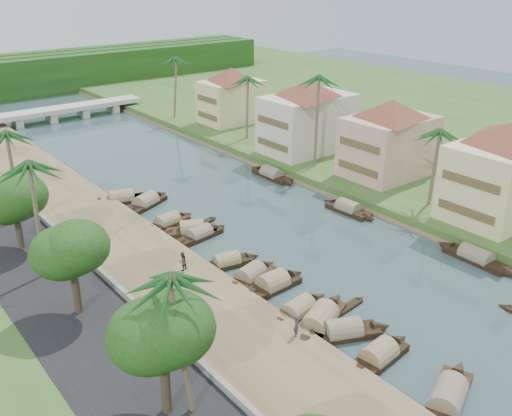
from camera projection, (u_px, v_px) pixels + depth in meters
ground at (361, 271)px, 52.93m from camera, size 220.00×220.00×0.00m
left_bank at (108, 239)px, 58.14m from camera, size 10.00×180.00×0.80m
right_bank at (346, 168)px, 77.95m from camera, size 16.00×180.00×1.20m
road at (23, 261)px, 53.19m from camera, size 8.00×180.00×1.40m
retaining_wall at (67, 242)px, 55.38m from camera, size 0.40×180.00×1.10m
far_right_fill at (494, 125)px, 99.00m from camera, size 60.00×220.00×1.15m
treeline at (17, 76)px, 123.65m from camera, size 120.00×14.00×8.00m
bridge at (67, 110)px, 104.30m from camera, size 28.00×4.00×2.40m
building_near at (503, 170)px, 59.77m from camera, size 14.85×14.85×10.20m
building_mid at (389, 137)px, 72.01m from camera, size 14.11×14.11×9.70m
building_far at (308, 115)px, 81.46m from camera, size 15.59×15.59×10.20m
building_distant at (232, 95)px, 96.68m from camera, size 12.62×12.62×9.20m
sampan_0 at (447, 399)px, 36.67m from camera, size 9.07×5.02×2.36m
sampan_1 at (378, 356)px, 40.69m from camera, size 7.52×2.49×2.20m
sampan_2 at (319, 322)px, 44.65m from camera, size 9.39×5.56×2.45m
sampan_3 at (343, 332)px, 43.39m from camera, size 8.00×4.88×2.17m
sampan_4 at (298, 311)px, 46.00m from camera, size 7.70×2.88×2.15m
sampan_5 at (273, 285)px, 49.81m from camera, size 7.53×2.32×2.37m
sampan_6 at (251, 276)px, 51.16m from camera, size 7.54×3.51×2.20m
sampan_7 at (227, 263)px, 53.54m from camera, size 7.16×2.73×1.91m
sampan_8 at (192, 230)px, 60.02m from camera, size 7.24×4.71×2.24m
sampan_9 at (200, 235)px, 58.99m from camera, size 7.46×2.39×1.90m
sampan_10 at (168, 222)px, 61.87m from camera, size 7.39×2.89×2.02m
sampan_11 at (146, 203)px, 66.89m from camera, size 8.15×4.90×2.32m
sampan_12 at (124, 198)px, 68.29m from camera, size 7.29×3.55×1.79m
sampan_13 at (122, 199)px, 68.06m from camera, size 8.40×4.12×2.26m
sampan_14 at (476, 258)px, 54.40m from camera, size 2.01×8.89×2.15m
sampan_15 at (348, 209)px, 65.22m from camera, size 2.06×7.92×2.12m
sampan_16 at (272, 175)px, 75.87m from camera, size 1.93×8.92×2.18m
canoe_1 at (348, 308)px, 47.06m from camera, size 4.51×1.28×0.72m
canoe_2 at (202, 224)px, 62.13m from camera, size 5.00×1.95×0.72m
palm_1 at (438, 133)px, 61.47m from camera, size 3.20×3.20×10.01m
palm_2 at (318, 79)px, 72.43m from camera, size 3.20×3.20×13.43m
palm_3 at (247, 79)px, 85.78m from camera, size 3.20×3.20×10.88m
palm_4 at (182, 277)px, 30.66m from camera, size 3.20×3.20×11.04m
palm_5 at (28, 166)px, 45.64m from camera, size 3.20×3.20×11.69m
palm_6 at (6, 135)px, 56.49m from camera, size 3.20×3.20×11.01m
palm_7 at (172, 60)px, 97.63m from camera, size 3.20×3.20×11.78m
tree_1 at (161, 332)px, 32.16m from camera, size 5.12×5.12×7.85m
tree_2 at (70, 250)px, 42.12m from camera, size 4.88×4.88×7.42m
tree_3 at (13, 199)px, 52.27m from camera, size 5.26×5.26×7.21m
tree_6 at (319, 109)px, 86.59m from camera, size 4.87×4.87×6.92m
person_near at (296, 326)px, 42.00m from camera, size 0.72×0.74×1.70m
person_far at (182, 261)px, 51.10m from camera, size 1.03×0.91×1.78m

